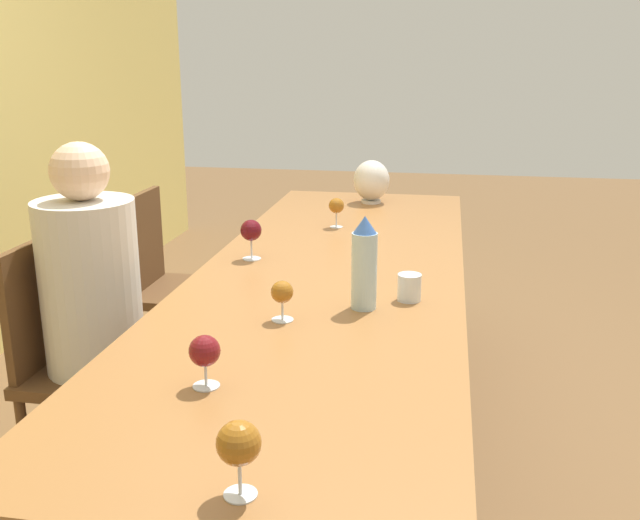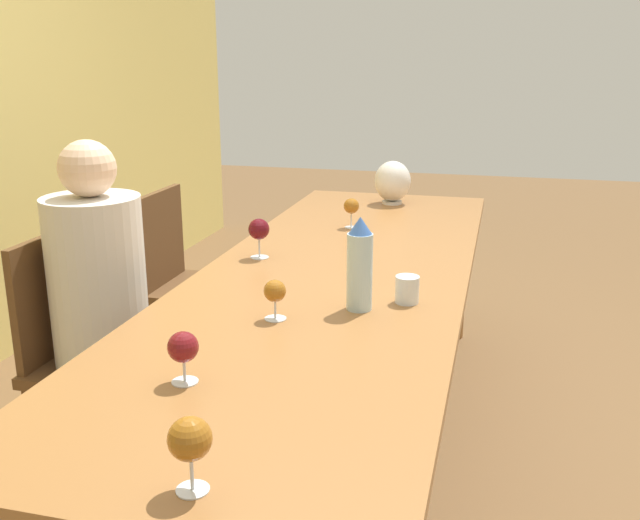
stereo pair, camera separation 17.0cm
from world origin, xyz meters
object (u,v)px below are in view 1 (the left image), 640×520
at_px(water_bottle, 364,264).
at_px(chair_far, 172,282).
at_px(wine_glass_2, 336,206).
at_px(wine_glass_3, 205,352).
at_px(water_tumbler, 409,287).
at_px(wine_glass_1, 239,444).
at_px(wine_glass_4, 282,293).
at_px(vase, 371,181).
at_px(person_near, 96,312).
at_px(wine_glass_0, 251,231).
at_px(chair_near, 79,358).

distance_m(water_bottle, chair_far, 1.44).
relative_size(wine_glass_2, wine_glass_3, 1.05).
xyz_separation_m(water_tumbler, wine_glass_1, (-1.09, 0.23, 0.06)).
distance_m(wine_glass_4, chair_far, 1.39).
distance_m(vase, person_near, 1.72).
height_order(wine_glass_1, person_near, person_near).
bearing_deg(wine_glass_0, chair_far, 47.51).
distance_m(wine_glass_1, wine_glass_4, 0.86).
bearing_deg(wine_glass_2, person_near, 144.63).
bearing_deg(wine_glass_0, person_near, 131.65).
bearing_deg(wine_glass_1, water_tumbler, -12.07).
height_order(water_bottle, vase, water_bottle).
bearing_deg(chair_far, wine_glass_4, -144.21).
relative_size(wine_glass_4, person_near, 0.10).
distance_m(wine_glass_3, person_near, 0.93).
xyz_separation_m(water_tumbler, person_near, (-0.03, 1.06, -0.14)).
bearing_deg(chair_near, vase, -29.24).
distance_m(wine_glass_3, chair_far, 1.73).
xyz_separation_m(wine_glass_1, wine_glass_2, (2.02, 0.14, -0.01)).
bearing_deg(wine_glass_3, wine_glass_4, -9.87).
xyz_separation_m(wine_glass_1, chair_far, (1.94, 0.90, -0.37)).
xyz_separation_m(chair_near, person_near, (-0.00, -0.08, 0.18)).
bearing_deg(wine_glass_3, wine_glass_2, -1.95).
height_order(wine_glass_0, wine_glass_1, wine_glass_0).
bearing_deg(chair_far, water_bottle, -133.15).
xyz_separation_m(water_tumbler, wine_glass_0, (0.37, 0.61, 0.07)).
relative_size(wine_glass_0, wine_glass_1, 1.06).
distance_m(water_tumbler, vase, 1.53).
height_order(wine_glass_2, wine_glass_3, wine_glass_2).
height_order(water_bottle, wine_glass_4, water_bottle).
xyz_separation_m(chair_near, chair_far, (0.87, 0.00, 0.00)).
bearing_deg(wine_glass_4, person_near, 73.03).
distance_m(wine_glass_0, wine_glass_2, 0.61).
height_order(chair_near, chair_far, same).
distance_m(wine_glass_0, wine_glass_4, 0.66).
relative_size(water_bottle, wine_glass_2, 2.16).
height_order(wine_glass_3, chair_near, chair_near).
bearing_deg(vase, wine_glass_1, -178.90).
relative_size(water_bottle, wine_glass_1, 2.01).
distance_m(chair_near, chair_far, 0.87).
xyz_separation_m(wine_glass_2, person_near, (-0.96, 0.68, -0.19)).
bearing_deg(water_bottle, chair_far, 46.85).
height_order(water_bottle, person_near, person_near).
distance_m(wine_glass_0, chair_far, 0.81).
bearing_deg(wine_glass_1, wine_glass_4, 8.06).
relative_size(wine_glass_0, chair_far, 0.17).
distance_m(water_bottle, vase, 1.60).
relative_size(vase, wine_glass_0, 1.45).
xyz_separation_m(wine_glass_0, wine_glass_4, (-0.61, -0.26, -0.03)).
bearing_deg(wine_glass_2, wine_glass_0, 157.20).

